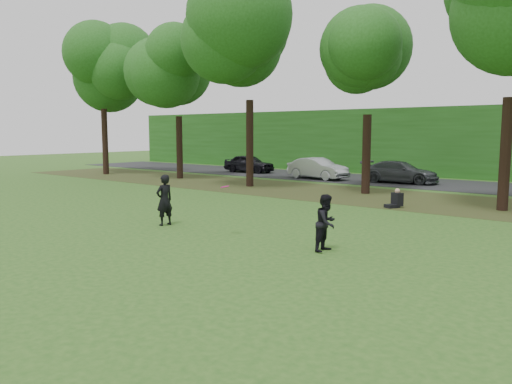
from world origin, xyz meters
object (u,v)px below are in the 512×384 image
player_left (164,200)px  seated_person (396,200)px  player_right (326,223)px  frisbee (225,187)px

player_left → seated_person: player_left is taller
player_right → frisbee: bearing=94.5°
player_right → seated_person: bearing=10.0°
frisbee → seated_person: 9.23m
player_left → seated_person: (4.57, 8.91, -0.57)m
player_right → frisbee: frisbee is taller
player_right → frisbee: (-3.40, -0.36, 0.78)m
player_right → seated_person: player_right is taller
player_right → seated_person: (-1.76, 8.64, -0.47)m
seated_person → player_right: bearing=-53.7°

